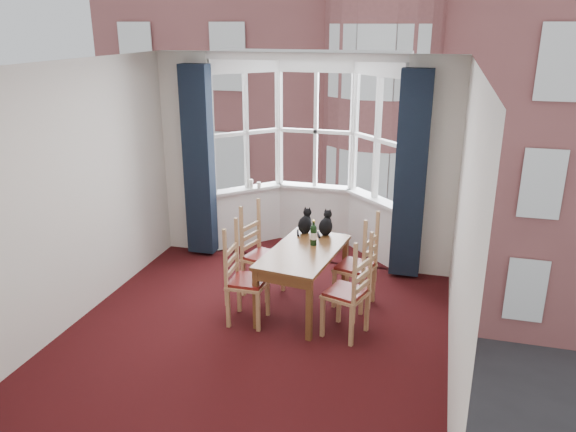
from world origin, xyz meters
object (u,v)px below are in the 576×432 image
at_px(candle_short, 259,185).
at_px(chair_right_far, 362,269).
at_px(dining_table, 304,258).
at_px(wine_bottle, 314,234).
at_px(chair_left_far, 257,256).
at_px(chair_right_near, 354,296).
at_px(chair_left_near, 240,281).
at_px(cat_right, 326,225).
at_px(candle_tall, 251,184).
at_px(cat_left, 305,223).

bearing_deg(candle_short, chair_right_far, -41.50).
distance_m(dining_table, wine_bottle, 0.30).
bearing_deg(chair_left_far, chair_right_near, -29.31).
bearing_deg(chair_left_near, wine_bottle, 42.76).
xyz_separation_m(cat_right, candle_tall, (-1.36, 1.20, 0.08)).
bearing_deg(dining_table, candle_short, 122.00).
relative_size(chair_left_far, chair_right_far, 1.00).
bearing_deg(chair_left_near, chair_right_near, -0.31).
xyz_separation_m(chair_right_far, cat_left, (-0.75, 0.31, 0.38)).
distance_m(cat_right, candle_short, 1.76).
xyz_separation_m(chair_right_far, candle_tall, (-1.86, 1.52, 0.46)).
distance_m(chair_right_far, cat_right, 0.70).
relative_size(wine_bottle, candle_tall, 2.27).
bearing_deg(candle_short, cat_left, -51.19).
distance_m(chair_right_far, wine_bottle, 0.69).
xyz_separation_m(dining_table, cat_left, (-0.12, 0.55, 0.22)).
bearing_deg(candle_tall, candle_short, 15.14).
height_order(cat_right, candle_short, cat_right).
relative_size(dining_table, candle_tall, 10.59).
distance_m(cat_left, candle_tall, 1.64).
distance_m(chair_left_far, cat_left, 0.71).
distance_m(dining_table, cat_right, 0.61).
xyz_separation_m(cat_right, wine_bottle, (-0.07, -0.37, 0.01)).
distance_m(chair_right_near, candle_short, 2.87).
bearing_deg(chair_left_far, chair_left_near, -86.54).
relative_size(dining_table, chair_left_far, 1.52).
xyz_separation_m(chair_left_far, cat_left, (0.53, 0.26, 0.38)).
height_order(cat_right, wine_bottle, cat_right).
xyz_separation_m(chair_right_far, cat_right, (-0.50, 0.32, 0.38)).
bearing_deg(wine_bottle, chair_left_near, -137.24).
xyz_separation_m(chair_right_near, chair_right_far, (-0.01, 0.68, 0.00)).
height_order(chair_right_far, candle_short, candle_short).
xyz_separation_m(chair_left_near, chair_right_near, (1.25, -0.01, 0.00)).
bearing_deg(wine_bottle, candle_short, 126.49).
relative_size(chair_right_far, cat_right, 2.91).
relative_size(dining_table, chair_right_near, 1.52).
distance_m(chair_right_near, wine_bottle, 0.94).
height_order(dining_table, cat_left, cat_left).
distance_m(chair_left_far, candle_short, 1.63).
height_order(chair_left_near, wine_bottle, wine_bottle).
relative_size(chair_right_far, cat_left, 2.89).
bearing_deg(cat_right, candle_short, 135.41).
height_order(dining_table, chair_right_near, chair_right_near).
relative_size(chair_left_near, candle_tall, 6.95).
bearing_deg(chair_right_far, chair_right_near, -89.13).
distance_m(chair_right_near, cat_left, 1.31).
relative_size(cat_right, candle_short, 3.39).
bearing_deg(cat_left, cat_right, 1.31).
bearing_deg(cat_left, candle_short, 128.81).
xyz_separation_m(dining_table, chair_left_far, (-0.65, 0.28, -0.16)).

